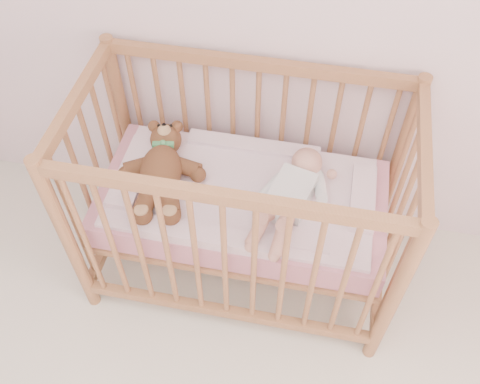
# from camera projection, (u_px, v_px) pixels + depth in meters

# --- Properties ---
(crib) EXTENTS (1.36, 0.76, 1.00)m
(crib) POSITION_uv_depth(u_px,v_px,m) (242.00, 201.00, 2.31)
(crib) COLOR #A77647
(crib) RESTS_ON floor
(mattress) EXTENTS (1.22, 0.62, 0.13)m
(mattress) POSITION_uv_depth(u_px,v_px,m) (242.00, 203.00, 2.32)
(mattress) COLOR #D1828E
(mattress) RESTS_ON crib
(blanket) EXTENTS (1.10, 0.58, 0.06)m
(blanket) POSITION_uv_depth(u_px,v_px,m) (242.00, 192.00, 2.26)
(blanket) COLOR pink
(blanket) RESTS_ON mattress
(baby) EXTENTS (0.42, 0.64, 0.14)m
(baby) POSITION_uv_depth(u_px,v_px,m) (291.00, 192.00, 2.16)
(baby) COLOR silver
(baby) RESTS_ON blanket
(teddy_bear) EXTENTS (0.48, 0.61, 0.15)m
(teddy_bear) POSITION_uv_depth(u_px,v_px,m) (161.00, 170.00, 2.22)
(teddy_bear) COLOR brown
(teddy_bear) RESTS_ON blanket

